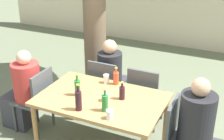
# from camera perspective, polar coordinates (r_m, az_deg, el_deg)

# --- Properties ---
(dining_table_front) EXTENTS (1.54, 1.00, 0.76)m
(dining_table_front) POSITION_cam_1_polar(r_m,az_deg,el_deg) (3.86, -1.90, -6.08)
(dining_table_front) COLOR #B27F4C
(dining_table_front) RESTS_ON ground_plane
(patio_chair_0) EXTENTS (0.44, 0.44, 0.93)m
(patio_chair_0) POSITION_cam_1_polar(r_m,az_deg,el_deg) (4.42, -13.57, -4.86)
(patio_chair_0) COLOR #474C51
(patio_chair_0) RESTS_ON ground_plane
(patio_chair_1) EXTENTS (0.44, 0.44, 0.93)m
(patio_chair_1) POSITION_cam_1_polar(r_m,az_deg,el_deg) (3.67, 12.53, -11.36)
(patio_chair_1) COLOR #474C51
(patio_chair_1) RESTS_ON ground_plane
(patio_chair_2) EXTENTS (0.44, 0.44, 0.93)m
(patio_chair_2) POSITION_cam_1_polar(r_m,az_deg,el_deg) (4.62, -1.19, -2.76)
(patio_chair_2) COLOR #474C51
(patio_chair_2) RESTS_ON ground_plane
(patio_chair_3) EXTENTS (0.44, 0.44, 0.93)m
(patio_chair_3) POSITION_cam_1_polar(r_m,az_deg,el_deg) (4.42, 6.00, -4.28)
(patio_chair_3) COLOR #474C51
(patio_chair_3) RESTS_ON ground_plane
(person_seated_0) EXTENTS (0.59, 0.38, 1.20)m
(person_seated_0) POSITION_cam_1_polar(r_m,az_deg,el_deg) (4.56, -15.92, -4.12)
(person_seated_0) COLOR #383842
(person_seated_0) RESTS_ON ground_plane
(person_seated_1) EXTENTS (0.59, 0.39, 1.26)m
(person_seated_1) POSITION_cam_1_polar(r_m,az_deg,el_deg) (3.62, 16.17, -11.56)
(person_seated_1) COLOR #383842
(person_seated_1) RESTS_ON ground_plane
(person_seated_2) EXTENTS (0.37, 0.58, 1.19)m
(person_seated_2) POSITION_cam_1_polar(r_m,az_deg,el_deg) (4.81, 0.05, -1.56)
(person_seated_2) COLOR #383842
(person_seated_2) RESTS_ON ground_plane
(wine_bottle_0) EXTENTS (0.07, 0.07, 0.23)m
(wine_bottle_0) POSITION_cam_1_polar(r_m,az_deg,el_deg) (3.75, 1.85, -4.13)
(wine_bottle_0) COLOR #331923
(wine_bottle_0) RESTS_ON dining_table_front
(green_bottle_1) EXTENTS (0.07, 0.07, 0.28)m
(green_bottle_1) POSITION_cam_1_polar(r_m,az_deg,el_deg) (3.51, -1.29, -5.95)
(green_bottle_1) COLOR #287A38
(green_bottle_1) RESTS_ON dining_table_front
(green_bottle_2) EXTENTS (0.07, 0.07, 0.29)m
(green_bottle_2) POSITION_cam_1_polar(r_m,az_deg,el_deg) (3.85, -6.33, -3.14)
(green_bottle_2) COLOR #287A38
(green_bottle_2) RESTS_ON dining_table_front
(wine_bottle_3) EXTENTS (0.08, 0.08, 0.32)m
(wine_bottle_3) POSITION_cam_1_polar(r_m,az_deg,el_deg) (3.53, -6.15, -5.50)
(wine_bottle_3) COLOR #331923
(wine_bottle_3) RESTS_ON dining_table_front
(soda_bottle_4) EXTENTS (0.07, 0.07, 0.24)m
(soda_bottle_4) POSITION_cam_1_polar(r_m,az_deg,el_deg) (4.11, 0.74, -1.42)
(soda_bottle_4) COLOR #DB4C2D
(soda_bottle_4) RESTS_ON dining_table_front
(drinking_glass_0) EXTENTS (0.08, 0.08, 0.10)m
(drinking_glass_0) POSITION_cam_1_polar(r_m,az_deg,el_deg) (3.40, -0.46, -8.13)
(drinking_glass_0) COLOR white
(drinking_glass_0) RESTS_ON dining_table_front
(drinking_glass_1) EXTENTS (0.08, 0.08, 0.10)m
(drinking_glass_1) POSITION_cam_1_polar(r_m,az_deg,el_deg) (3.73, -1.14, -5.01)
(drinking_glass_1) COLOR silver
(drinking_glass_1) RESTS_ON dining_table_front
(drinking_glass_2) EXTENTS (0.08, 0.08, 0.12)m
(drinking_glass_2) POSITION_cam_1_polar(r_m,az_deg,el_deg) (4.15, -1.07, -1.62)
(drinking_glass_2) COLOR silver
(drinking_glass_2) RESTS_ON dining_table_front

